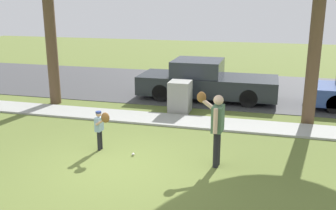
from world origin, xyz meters
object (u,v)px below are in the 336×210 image
object	(u,v)px
parked_pickup_dark	(205,81)
baseball	(133,154)
person_adult	(216,123)
person_child	(101,125)
utility_cabinet	(180,97)

from	to	relation	value
parked_pickup_dark	baseball	bearing A→B (deg)	-97.11
baseball	parked_pickup_dark	xyz separation A→B (m)	(0.75, 6.05, 0.64)
person_adult	person_child	size ratio (longest dim) A/B	1.59
utility_cabinet	baseball	bearing A→B (deg)	-93.22
person_adult	person_child	world-z (taller)	person_adult
person_child	parked_pickup_dark	world-z (taller)	parked_pickup_dark
baseball	parked_pickup_dark	world-z (taller)	parked_pickup_dark
person_adult	baseball	world-z (taller)	person_adult
baseball	person_adult	bearing A→B (deg)	-1.25
baseball	utility_cabinet	bearing A→B (deg)	86.78
parked_pickup_dark	utility_cabinet	bearing A→B (deg)	-104.70
person_adult	utility_cabinet	bearing A→B (deg)	-62.12
person_adult	person_child	distance (m)	2.92
person_adult	baseball	bearing A→B (deg)	2.96
person_adult	baseball	xyz separation A→B (m)	(-2.02, 0.04, -1.00)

